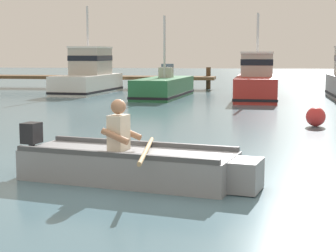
{
  "coord_description": "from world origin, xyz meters",
  "views": [
    {
      "loc": [
        1.29,
        -7.85,
        1.85
      ],
      "look_at": [
        -0.26,
        1.8,
        0.55
      ],
      "focal_mm": 58.84,
      "sensor_mm": 36.0,
      "label": 1
    }
  ],
  "objects_px": {
    "moored_boat_white": "(89,76)",
    "moored_boat_red": "(257,81)",
    "moored_boat_green": "(164,88)",
    "mooring_buoy": "(316,117)",
    "rowboat_with_person": "(133,164)"
  },
  "relations": [
    {
      "from": "moored_boat_green",
      "to": "moored_boat_white",
      "type": "bearing_deg",
      "value": 153.26
    },
    {
      "from": "rowboat_with_person",
      "to": "moored_boat_green",
      "type": "xyz_separation_m",
      "value": [
        -2.09,
        15.16,
        0.15
      ]
    },
    {
      "from": "mooring_buoy",
      "to": "rowboat_with_person",
      "type": "bearing_deg",
      "value": -116.09
    },
    {
      "from": "moored_boat_green",
      "to": "mooring_buoy",
      "type": "relative_size",
      "value": 10.38
    },
    {
      "from": "mooring_buoy",
      "to": "moored_boat_red",
      "type": "bearing_deg",
      "value": 100.02
    },
    {
      "from": "rowboat_with_person",
      "to": "mooring_buoy",
      "type": "relative_size",
      "value": 7.49
    },
    {
      "from": "moored_boat_red",
      "to": "rowboat_with_person",
      "type": "bearing_deg",
      "value": -96.66
    },
    {
      "from": "rowboat_with_person",
      "to": "mooring_buoy",
      "type": "bearing_deg",
      "value": 63.91
    },
    {
      "from": "rowboat_with_person",
      "to": "moored_boat_green",
      "type": "bearing_deg",
      "value": 97.86
    },
    {
      "from": "rowboat_with_person",
      "to": "moored_boat_white",
      "type": "height_order",
      "value": "moored_boat_white"
    },
    {
      "from": "moored_boat_white",
      "to": "moored_boat_red",
      "type": "height_order",
      "value": "moored_boat_white"
    },
    {
      "from": "rowboat_with_person",
      "to": "moored_boat_white",
      "type": "distance_m",
      "value": 18.13
    },
    {
      "from": "moored_boat_green",
      "to": "mooring_buoy",
      "type": "bearing_deg",
      "value": -57.88
    },
    {
      "from": "moored_boat_red",
      "to": "mooring_buoy",
      "type": "xyz_separation_m",
      "value": [
        1.49,
        -8.44,
        -0.47
      ]
    },
    {
      "from": "rowboat_with_person",
      "to": "moored_boat_red",
      "type": "relative_size",
      "value": 0.67
    }
  ]
}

